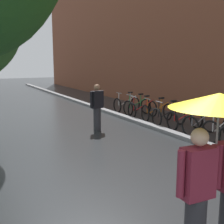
# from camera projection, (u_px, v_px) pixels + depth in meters

# --- Properties ---
(building_facade) EXTENTS (8.00, 36.00, 9.24)m
(building_facade) POSITION_uv_depth(u_px,v_px,m) (218.00, 20.00, 16.01)
(building_facade) COLOR brown
(building_facade) RESTS_ON ground
(kerb_strip) EXTENTS (0.30, 36.00, 0.12)m
(kerb_strip) POSITION_uv_depth(u_px,v_px,m) (108.00, 112.00, 13.68)
(kerb_strip) COLOR slate
(kerb_strip) RESTS_ON ground
(parked_bicycle_1) EXTENTS (1.15, 0.81, 0.96)m
(parked_bicycle_1) POSITION_uv_depth(u_px,v_px,m) (222.00, 129.00, 8.85)
(parked_bicycle_1) COLOR black
(parked_bicycle_1) RESTS_ON ground
(parked_bicycle_2) EXTENTS (1.17, 0.84, 0.96)m
(parked_bicycle_2) POSITION_uv_depth(u_px,v_px,m) (200.00, 124.00, 9.58)
(parked_bicycle_2) COLOR black
(parked_bicycle_2) RESTS_ON ground
(parked_bicycle_3) EXTENTS (1.14, 0.80, 0.96)m
(parked_bicycle_3) POSITION_uv_depth(u_px,v_px,m) (185.00, 119.00, 10.29)
(parked_bicycle_3) COLOR black
(parked_bicycle_3) RESTS_ON ground
(parked_bicycle_4) EXTENTS (1.15, 0.81, 0.96)m
(parked_bicycle_4) POSITION_uv_depth(u_px,v_px,m) (169.00, 116.00, 10.92)
(parked_bicycle_4) COLOR black
(parked_bicycle_4) RESTS_ON ground
(parked_bicycle_5) EXTENTS (1.16, 0.83, 0.96)m
(parked_bicycle_5) POSITION_uv_depth(u_px,v_px,m) (157.00, 112.00, 11.76)
(parked_bicycle_5) COLOR black
(parked_bicycle_5) RESTS_ON ground
(parked_bicycle_6) EXTENTS (1.11, 0.75, 0.96)m
(parked_bicycle_6) POSITION_uv_depth(u_px,v_px,m) (142.00, 109.00, 12.44)
(parked_bicycle_6) COLOR black
(parked_bicycle_6) RESTS_ON ground
(parked_bicycle_7) EXTENTS (1.16, 0.82, 0.96)m
(parked_bicycle_7) POSITION_uv_depth(u_px,v_px,m) (137.00, 107.00, 13.11)
(parked_bicycle_7) COLOR black
(parked_bicycle_7) RESTS_ON ground
(parked_bicycle_8) EXTENTS (1.10, 0.73, 0.96)m
(parked_bicycle_8) POSITION_uv_depth(u_px,v_px,m) (127.00, 104.00, 13.87)
(parked_bicycle_8) COLOR black
(parked_bicycle_8) RESTS_ON ground
(couple_under_umbrella) EXTENTS (1.19, 1.19, 2.06)m
(couple_under_umbrella) POSITION_uv_depth(u_px,v_px,m) (217.00, 147.00, 3.48)
(couple_under_umbrella) COLOR #2D2D33
(couple_under_umbrella) RESTS_ON ground
(pedestrian_walking_midground) EXTENTS (0.57, 0.31, 1.62)m
(pedestrian_walking_midground) POSITION_uv_depth(u_px,v_px,m) (97.00, 107.00, 10.11)
(pedestrian_walking_midground) COLOR #2D2D33
(pedestrian_walking_midground) RESTS_ON ground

